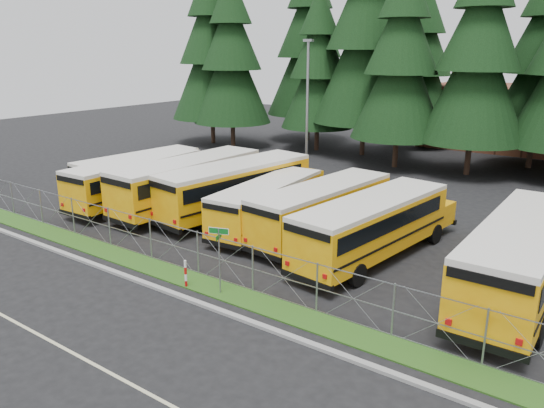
% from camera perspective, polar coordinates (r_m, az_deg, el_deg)
% --- Properties ---
extents(ground, '(120.00, 120.00, 0.00)m').
position_cam_1_polar(ground, '(23.70, -4.43, -7.31)').
color(ground, black).
rests_on(ground, ground).
extents(curb, '(50.00, 0.25, 0.12)m').
position_cam_1_polar(curb, '(21.63, -9.79, -9.76)').
color(curb, gray).
rests_on(curb, ground).
extents(grass_verge, '(50.00, 1.40, 0.06)m').
position_cam_1_polar(grass_verge, '(22.54, -7.24, -8.61)').
color(grass_verge, '#234F16').
rests_on(grass_verge, ground).
extents(road_lane_line, '(50.00, 0.12, 0.01)m').
position_cam_1_polar(road_lane_line, '(19.01, -20.65, -14.76)').
color(road_lane_line, beige).
rests_on(road_lane_line, ground).
extents(chainlink_fence, '(44.00, 0.10, 2.00)m').
position_cam_1_polar(chainlink_fence, '(22.62, -6.12, -5.80)').
color(chainlink_fence, gray).
rests_on(chainlink_fence, ground).
extents(bus_0, '(3.39, 10.47, 2.70)m').
position_cam_1_polar(bus_0, '(36.98, -13.67, 3.18)').
color(bus_0, orange).
rests_on(bus_0, ground).
extents(bus_1, '(3.00, 11.17, 2.91)m').
position_cam_1_polar(bus_1, '(34.51, -13.88, 2.42)').
color(bus_1, orange).
rests_on(bus_1, ground).
extents(bus_2, '(3.27, 12.14, 3.16)m').
position_cam_1_polar(bus_2, '(32.57, -8.46, 2.13)').
color(bus_2, orange).
rests_on(bus_2, ground).
extents(bus_3, '(4.45, 12.22, 3.13)m').
position_cam_1_polar(bus_3, '(31.23, -3.43, 1.63)').
color(bus_3, orange).
rests_on(bus_3, ground).
extents(bus_4, '(3.19, 10.19, 2.63)m').
position_cam_1_polar(bus_4, '(28.90, -0.12, -0.07)').
color(bus_4, orange).
rests_on(bus_4, ground).
extents(bus_5, '(3.69, 11.10, 2.85)m').
position_cam_1_polar(bus_5, '(27.57, 5.85, -0.73)').
color(bus_5, orange).
rests_on(bus_5, ground).
extents(bus_6, '(4.05, 11.52, 2.96)m').
position_cam_1_polar(bus_6, '(25.18, 11.19, -2.52)').
color(bus_6, orange).
rests_on(bus_6, ground).
extents(bus_east, '(3.00, 12.31, 3.22)m').
position_cam_1_polar(bus_east, '(22.95, 25.34, -5.39)').
color(bus_east, orange).
rests_on(bus_east, ground).
extents(street_sign, '(0.80, 0.53, 2.81)m').
position_cam_1_polar(street_sign, '(20.97, -5.71, -4.57)').
color(street_sign, gray).
rests_on(street_sign, ground).
extents(striped_bollard, '(0.11, 0.11, 1.20)m').
position_cam_1_polar(striped_bollard, '(22.24, -9.27, -7.44)').
color(striped_bollard, '#B20C0C').
rests_on(striped_bollard, ground).
extents(light_standard, '(0.70, 0.35, 10.14)m').
position_cam_1_polar(light_standard, '(39.34, 3.82, 10.52)').
color(light_standard, gray).
rests_on(light_standard, ground).
extents(conifer_0, '(8.03, 8.03, 17.77)m').
position_cam_1_polar(conifer_0, '(55.41, -6.62, 15.65)').
color(conifer_0, black).
rests_on(conifer_0, ground).
extents(conifer_1, '(7.53, 7.53, 16.66)m').
position_cam_1_polar(conifer_1, '(52.89, -4.38, 15.08)').
color(conifer_1, black).
rests_on(conifer_1, ground).
extents(conifer_2, '(6.86, 6.86, 15.18)m').
position_cam_1_polar(conifer_2, '(51.15, 5.00, 14.19)').
color(conifer_2, black).
rests_on(conifer_2, ground).
extents(conifer_3, '(9.40, 9.40, 20.78)m').
position_cam_1_polar(conifer_3, '(49.34, 10.23, 17.18)').
color(conifer_3, black).
rests_on(conifer_3, ground).
extents(conifer_4, '(7.55, 7.55, 16.69)m').
position_cam_1_polar(conifer_4, '(44.55, 13.73, 14.46)').
color(conifer_4, black).
rests_on(conifer_4, ground).
extents(conifer_5, '(7.91, 7.91, 17.49)m').
position_cam_1_polar(conifer_5, '(43.37, 21.32, 14.32)').
color(conifer_5, black).
rests_on(conifer_5, ground).
extents(conifer_10, '(8.60, 8.60, 19.02)m').
position_cam_1_polar(conifer_10, '(57.07, 4.03, 16.37)').
color(conifer_10, black).
rests_on(conifer_10, ground).
extents(conifer_11, '(6.98, 6.98, 15.45)m').
position_cam_1_polar(conifer_11, '(54.91, 15.94, 13.94)').
color(conifer_11, black).
rests_on(conifer_11, ground).
extents(conifer_12, '(7.62, 7.62, 16.84)m').
position_cam_1_polar(conifer_12, '(48.03, 27.09, 13.38)').
color(conifer_12, black).
rests_on(conifer_12, ground).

